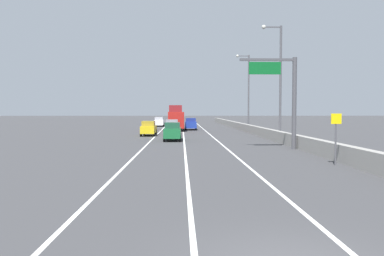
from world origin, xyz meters
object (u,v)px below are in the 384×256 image
overhead_sign_gantry (285,91)px  car_green_1 (173,131)px  car_white_2 (159,122)px  car_blue_0 (191,124)px  box_truck (176,119)px  lamp_post_right_second (278,76)px  car_yellow_4 (149,128)px  lamp_post_right_third (247,88)px  speed_advisory_sign (336,135)px  car_silver_3 (172,127)px

overhead_sign_gantry → car_green_1: bearing=135.6°
car_white_2 → car_green_1: bearing=-84.4°
car_blue_0 → box_truck: box_truck is taller
overhead_sign_gantry → lamp_post_right_second: size_ratio=0.62×
overhead_sign_gantry → car_yellow_4: (-12.61, 17.09, -3.80)m
overhead_sign_gantry → lamp_post_right_third: size_ratio=0.62×
overhead_sign_gantry → car_yellow_4: 21.58m
lamp_post_right_third → car_green_1: lamp_post_right_third is taller
overhead_sign_gantry → speed_advisory_sign: (0.44, -9.17, -2.96)m
box_truck → car_white_2: bearing=103.4°
car_blue_0 → speed_advisory_sign: bearing=-79.7°
overhead_sign_gantry → car_white_2: 46.95m
overhead_sign_gantry → car_green_1: overhead_sign_gantry is taller
speed_advisory_sign → car_blue_0: bearing=100.3°
speed_advisory_sign → car_white_2: size_ratio=0.62×
car_white_2 → box_truck: box_truck is taller
speed_advisory_sign → car_yellow_4: bearing=116.4°
car_blue_0 → car_green_1: 22.28m
speed_advisory_sign → car_yellow_4: speed_advisory_sign is taller
overhead_sign_gantry → box_truck: 31.91m
car_white_2 → box_truck: (3.49, -14.63, 0.91)m
overhead_sign_gantry → lamp_post_right_third: (1.98, 29.47, 2.06)m
overhead_sign_gantry → speed_advisory_sign: 9.65m
car_white_2 → car_yellow_4: car_white_2 is taller
lamp_post_right_third → car_yellow_4: bearing=-139.7°
lamp_post_right_third → car_white_2: 22.28m
lamp_post_right_second → car_silver_3: 17.62m
car_blue_0 → car_green_1: car_blue_0 is taller
overhead_sign_gantry → car_blue_0: bearing=102.5°
box_truck → lamp_post_right_third: bearing=-4.4°
lamp_post_right_third → speed_advisory_sign: bearing=-92.3°
speed_advisory_sign → car_white_2: bearing=103.9°
car_yellow_4 → car_blue_0: bearing=68.4°
car_green_1 → car_yellow_4: 8.48m
overhead_sign_gantry → car_white_2: bearing=106.0°
box_truck → car_yellow_4: bearing=-103.5°
car_blue_0 → box_truck: 2.81m
lamp_post_right_second → car_white_2: (-14.52, 36.37, -5.84)m
lamp_post_right_second → car_green_1: lamp_post_right_second is taller
overhead_sign_gantry → lamp_post_right_second: 9.00m
lamp_post_right_third → car_green_1: 23.95m
car_white_2 → car_silver_3: size_ratio=1.06×
speed_advisory_sign → car_silver_3: size_ratio=0.66×
car_yellow_4 → car_silver_3: bearing=52.1°
car_blue_0 → car_silver_3: size_ratio=1.02×
speed_advisory_sign → overhead_sign_gantry: bearing=92.8°
lamp_post_right_second → speed_advisory_sign: bearing=-93.8°
speed_advisory_sign → car_silver_3: speed_advisory_sign is taller
car_blue_0 → lamp_post_right_third: bearing=-12.0°
lamp_post_right_third → car_blue_0: size_ratio=2.61×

